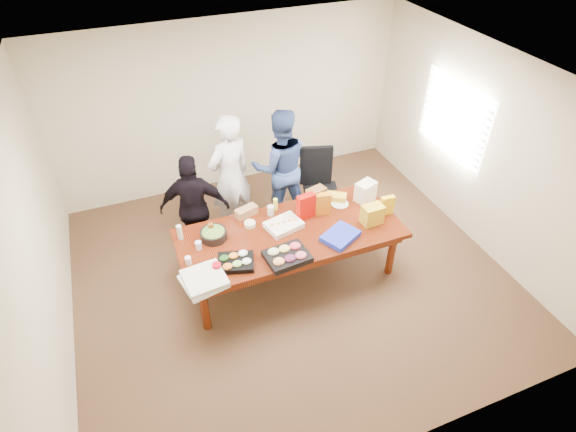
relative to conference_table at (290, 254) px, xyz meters
name	(u,v)px	position (x,y,z in m)	size (l,w,h in m)	color
floor	(290,274)	(0.00, 0.00, -0.39)	(5.50, 5.00, 0.02)	#47301E
ceiling	(291,81)	(0.00, 0.00, 2.33)	(5.50, 5.00, 0.02)	white
wall_back	(231,106)	(0.00, 2.50, 0.98)	(5.50, 0.04, 2.70)	beige
wall_front	(411,368)	(0.00, -2.50, 0.98)	(5.50, 0.04, 2.70)	beige
wall_left	(35,252)	(-2.75, 0.00, 0.98)	(0.04, 5.00, 2.70)	beige
wall_right	(481,148)	(2.75, 0.00, 0.98)	(0.04, 5.00, 2.70)	beige
window_panel	(453,119)	(2.72, 0.60, 1.12)	(0.03, 1.40, 1.10)	white
window_blinds	(451,120)	(2.68, 0.60, 1.12)	(0.04, 1.36, 1.00)	beige
conference_table	(290,254)	(0.00, 0.00, 0.00)	(2.80, 1.20, 0.75)	#4C1C0F
office_chair	(321,190)	(0.86, 0.90, 0.19)	(0.57, 0.57, 1.12)	black
person_center	(230,177)	(-0.42, 1.20, 0.56)	(0.68, 0.45, 1.87)	silver
person_right	(280,167)	(0.35, 1.26, 0.51)	(0.86, 0.67, 1.77)	#314880
person_left	(195,208)	(-1.00, 0.89, 0.41)	(0.91, 0.38, 1.56)	black
veggie_tray	(236,262)	(-0.80, -0.30, 0.41)	(0.41, 0.32, 0.06)	black
fruit_tray	(287,257)	(-0.22, -0.44, 0.41)	(0.49, 0.39, 0.08)	black
sheet_cake	(284,225)	(-0.04, 0.11, 0.41)	(0.43, 0.32, 0.08)	white
salad_bowl	(214,235)	(-0.92, 0.24, 0.43)	(0.33, 0.33, 0.11)	black
chip_bag_blue	(340,236)	(0.53, -0.34, 0.41)	(0.44, 0.33, 0.07)	#1E2EB8
chip_bag_red	(306,206)	(0.29, 0.20, 0.55)	(0.24, 0.10, 0.35)	#B90D03
chip_bag_yellow	(387,205)	(1.30, -0.12, 0.51)	(0.18, 0.07, 0.27)	yellow
chip_bag_orange	(323,204)	(0.53, 0.19, 0.53)	(0.20, 0.09, 0.31)	#CA710F
mayo_jar	(271,210)	(-0.11, 0.42, 0.44)	(0.09, 0.09, 0.14)	silver
mustard_bottle	(275,204)	(-0.01, 0.50, 0.46)	(0.06, 0.06, 0.17)	#F6F338
dressing_bottle	(211,230)	(-0.93, 0.28, 0.47)	(0.06, 0.06, 0.20)	brown
ranch_bottle	(180,232)	(-1.30, 0.38, 0.48)	(0.07, 0.07, 0.20)	beige
banana_bunch	(337,197)	(0.83, 0.39, 0.42)	(0.26, 0.15, 0.09)	gold
bread_loaf	(246,212)	(-0.41, 0.52, 0.43)	(0.29, 0.13, 0.12)	#9E7043
kraft_bag	(316,199)	(0.48, 0.30, 0.54)	(0.25, 0.15, 0.33)	brown
red_cup	(217,268)	(-1.03, -0.35, 0.44)	(0.10, 0.10, 0.13)	red
clear_cup_a	(188,261)	(-1.30, -0.09, 0.42)	(0.07, 0.07, 0.10)	white
clear_cup_b	(198,245)	(-1.13, 0.11, 0.43)	(0.08, 0.08, 0.11)	white
pizza_box_lower	(203,282)	(-1.21, -0.45, 0.40)	(0.44, 0.44, 0.05)	white
pizza_box_upper	(205,278)	(-1.20, -0.46, 0.45)	(0.44, 0.44, 0.05)	beige
plate_a	(340,204)	(0.83, 0.28, 0.38)	(0.23, 0.23, 0.01)	silver
plate_b	(329,196)	(0.77, 0.50, 0.38)	(0.24, 0.24, 0.01)	white
dip_bowl_a	(314,209)	(0.45, 0.28, 0.41)	(0.15, 0.15, 0.06)	silver
dip_bowl_b	(250,224)	(-0.43, 0.30, 0.40)	(0.14, 0.14, 0.06)	beige
grocery_bag_white	(366,191)	(1.19, 0.25, 0.51)	(0.26, 0.19, 0.28)	white
grocery_bag_yellow	(372,214)	(1.03, -0.21, 0.50)	(0.26, 0.18, 0.26)	gold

